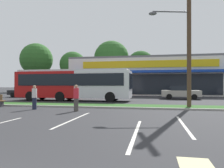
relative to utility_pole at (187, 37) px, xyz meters
The scene contains 16 objects.
grass_median 7.40m from the utility_pole, behind, with size 56.00×2.20×0.12m, color #2D5B23.
curb_lip 7.46m from the utility_pole, 169.79° to the right, with size 56.00×0.24×0.12m, color #99968C.
parking_stripe_1 9.97m from the utility_pole, 135.57° to the right, with size 0.12×4.80×0.01m, color silver.
parking_stripe_2 10.17m from the utility_pole, 109.52° to the right, with size 0.12×4.80×0.01m, color silver.
parking_stripe_3 8.33m from the utility_pole, 99.63° to the right, with size 0.12×4.80×0.01m, color silver.
storefront_building 23.50m from the utility_pole, 98.02° to the left, with size 24.97×15.21×6.12m.
tree_far_left 42.27m from the utility_pole, 134.50° to the left, with size 7.57×7.57×11.48m.
tree_left 37.65m from the utility_pole, 123.81° to the left, with size 6.09×6.09×9.46m.
tree_mid_left 34.81m from the utility_pole, 110.11° to the left, with size 8.12×8.12×11.88m.
tree_mid 31.03m from the utility_pole, 99.37° to the left, with size 6.02×6.02×9.05m.
utility_pole is the anchor object (origin of this frame).
city_bus 12.34m from the utility_pole, 153.33° to the left, with size 12.23×2.83×3.25m.
car_1 22.35m from the utility_pole, 152.11° to the left, with size 4.58×1.89×1.38m.
car_2 11.05m from the utility_pole, 85.85° to the left, with size 4.36×2.02×1.53m.
pedestrian_near_bench 8.84m from the utility_pole, 157.06° to the right, with size 0.34×0.34×1.68m.
pedestrian_by_pole 11.43m from the utility_pole, 165.77° to the right, with size 0.33×0.33×1.64m.
Camera 1 is at (3.08, -1.97, 1.68)m, focal length 34.01 mm.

